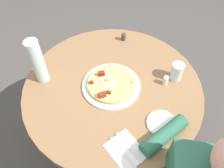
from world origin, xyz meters
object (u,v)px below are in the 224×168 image
(water_glass, at_px, (177,72))
(salt_shaker, at_px, (166,81))
(bread_plate, at_px, (162,123))
(pizza_plate, at_px, (111,85))
(fork, at_px, (129,148))
(pepper_shaker, at_px, (123,37))
(dining_table, at_px, (113,104))
(water_bottle, at_px, (38,62))
(knife, at_px, (123,152))
(breakfast_pizza, at_px, (111,83))

(water_glass, bearing_deg, salt_shaker, -137.03)
(bread_plate, bearing_deg, pizza_plate, 145.57)
(fork, xyz_separation_m, pepper_shaker, (-0.12, 0.74, 0.02))
(bread_plate, bearing_deg, dining_table, 145.01)
(fork, bearing_deg, salt_shaker, -68.24)
(water_glass, relative_size, water_bottle, 0.39)
(pizza_plate, relative_size, fork, 1.80)
(fork, height_order, knife, same)
(fork, bearing_deg, breakfast_pizza, -25.17)
(knife, relative_size, water_bottle, 0.65)
(knife, bearing_deg, salt_shaker, -69.86)
(dining_table, xyz_separation_m, fork, (0.13, -0.34, 0.18))
(dining_table, relative_size, water_glass, 9.26)
(pizza_plate, height_order, fork, pizza_plate)
(knife, xyz_separation_m, salt_shaker, (0.18, 0.44, 0.02))
(dining_table, relative_size, breakfast_pizza, 3.78)
(breakfast_pizza, height_order, knife, breakfast_pizza)
(pizza_plate, relative_size, water_glass, 3.00)
(bread_plate, distance_m, fork, 0.21)
(water_glass, xyz_separation_m, salt_shaker, (-0.06, -0.05, -0.03))
(water_bottle, xyz_separation_m, salt_shaker, (0.69, 0.07, -0.11))
(dining_table, xyz_separation_m, pizza_plate, (-0.01, 0.00, 0.18))
(bread_plate, relative_size, knife, 0.84)
(pepper_shaker, bearing_deg, breakfast_pizza, -92.84)
(fork, distance_m, pepper_shaker, 0.75)
(breakfast_pizza, xyz_separation_m, water_bottle, (-0.39, -0.01, 0.11))
(fork, bearing_deg, bread_plate, -91.37)
(pepper_shaker, bearing_deg, water_glass, -39.74)
(pepper_shaker, bearing_deg, dining_table, -91.31)
(salt_shaker, bearing_deg, breakfast_pizza, -167.65)
(breakfast_pizza, distance_m, water_bottle, 0.41)
(dining_table, xyz_separation_m, breakfast_pizza, (-0.01, 0.00, 0.20))
(salt_shaker, bearing_deg, pizza_plate, -167.73)
(water_bottle, height_order, pepper_shaker, water_bottle)
(water_glass, bearing_deg, breakfast_pizza, -161.65)
(water_glass, distance_m, salt_shaker, 0.08)
(breakfast_pizza, bearing_deg, pepper_shaker, 87.16)
(fork, xyz_separation_m, knife, (-0.02, -0.03, 0.00))
(dining_table, bearing_deg, breakfast_pizza, 176.79)
(dining_table, relative_size, fork, 5.56)
(salt_shaker, distance_m, pepper_shaker, 0.43)
(breakfast_pizza, bearing_deg, pizza_plate, 21.38)
(dining_table, height_order, water_glass, water_glass)
(dining_table, height_order, pepper_shaker, pepper_shaker)
(water_glass, bearing_deg, knife, -115.96)
(fork, distance_m, water_bottle, 0.64)
(dining_table, bearing_deg, salt_shaker, 12.90)
(pizza_plate, distance_m, knife, 0.39)
(water_glass, bearing_deg, dining_table, -161.04)
(breakfast_pizza, relative_size, salt_shaker, 4.74)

